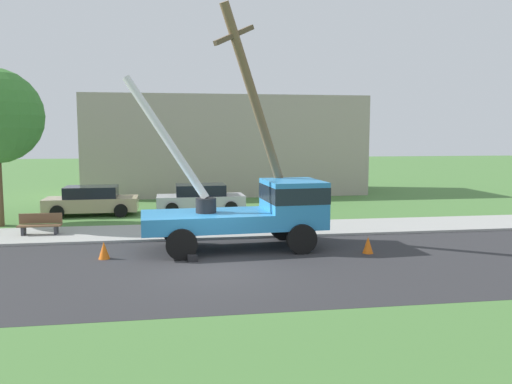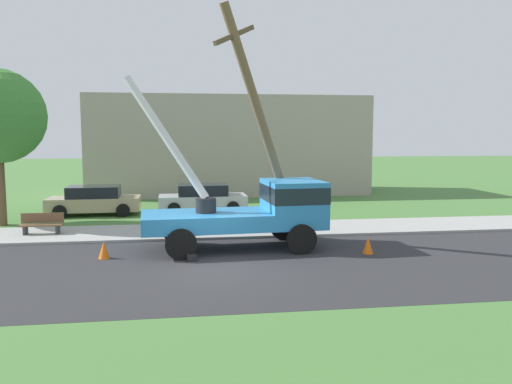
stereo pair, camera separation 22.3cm
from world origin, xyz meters
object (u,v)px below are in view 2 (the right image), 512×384
(parked_sedan_silver, at_px, (203,198))
(traffic_cone_ahead, at_px, (368,245))
(leaning_utility_pole, at_px, (263,126))
(traffic_cone_behind, at_px, (104,250))
(parked_sedan_tan, at_px, (94,200))
(park_bench, at_px, (42,224))
(utility_truck, at_px, (257,208))

(parked_sedan_silver, bearing_deg, traffic_cone_ahead, -63.35)
(leaning_utility_pole, height_order, traffic_cone_behind, leaning_utility_pole)
(leaning_utility_pole, relative_size, parked_sedan_tan, 1.88)
(parked_sedan_tan, bearing_deg, parked_sedan_silver, 1.44)
(parked_sedan_tan, distance_m, park_bench, 5.38)
(leaning_utility_pole, bearing_deg, traffic_cone_ahead, -33.18)
(traffic_cone_behind, height_order, park_bench, park_bench)
(traffic_cone_behind, bearing_deg, utility_truck, 9.77)
(utility_truck, distance_m, traffic_cone_ahead, 3.97)
(parked_sedan_tan, relative_size, parked_sedan_silver, 1.00)
(leaning_utility_pole, height_order, traffic_cone_ahead, leaning_utility_pole)
(parked_sedan_silver, xyz_separation_m, park_bench, (-6.47, -5.39, -0.25))
(utility_truck, relative_size, leaning_utility_pole, 0.83)
(traffic_cone_ahead, relative_size, parked_sedan_tan, 0.13)
(utility_truck, relative_size, park_bench, 4.31)
(traffic_cone_ahead, distance_m, traffic_cone_behind, 8.62)
(traffic_cone_ahead, relative_size, parked_sedan_silver, 0.13)
(parked_sedan_tan, height_order, park_bench, parked_sedan_tan)
(traffic_cone_behind, bearing_deg, park_bench, 125.39)
(parked_sedan_tan, relative_size, park_bench, 2.77)
(parked_sedan_silver, bearing_deg, traffic_cone_behind, -110.55)
(parked_sedan_tan, bearing_deg, leaning_utility_pole, -47.53)
(leaning_utility_pole, distance_m, parked_sedan_tan, 11.18)
(utility_truck, relative_size, traffic_cone_ahead, 12.31)
(leaning_utility_pole, relative_size, park_bench, 5.22)
(utility_truck, xyz_separation_m, traffic_cone_behind, (-5.08, -0.87, -1.13))
(parked_sedan_tan, bearing_deg, traffic_cone_behind, -79.30)
(traffic_cone_ahead, distance_m, park_bench, 12.43)
(utility_truck, height_order, park_bench, utility_truck)
(park_bench, bearing_deg, utility_truck, -21.98)
(utility_truck, height_order, traffic_cone_ahead, utility_truck)
(leaning_utility_pole, bearing_deg, park_bench, 162.85)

